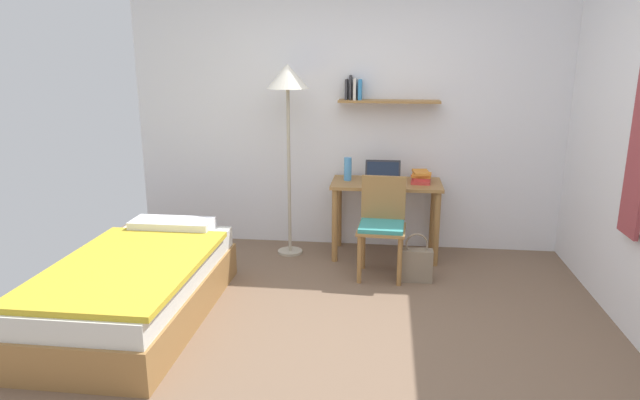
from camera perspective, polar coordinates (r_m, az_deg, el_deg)
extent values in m
plane|color=brown|center=(3.91, 1.55, -14.15)|extent=(5.28, 5.28, 0.00)
cube|color=white|center=(5.47, 3.66, 8.56)|extent=(4.40, 0.05, 2.60)
cube|color=#9E703D|center=(5.32, 7.11, 10.06)|extent=(0.95, 0.22, 0.02)
cube|color=#333338|center=(5.36, 2.75, 11.32)|extent=(0.02, 0.13, 0.19)
cube|color=#333338|center=(5.36, 3.18, 11.51)|extent=(0.02, 0.13, 0.23)
cube|color=silver|center=(5.33, 3.62, 11.33)|extent=(0.02, 0.18, 0.20)
cube|color=#3384C6|center=(5.34, 4.15, 11.27)|extent=(0.03, 0.15, 0.19)
cube|color=#9E703D|center=(4.34, -18.24, -9.83)|extent=(0.97, 1.89, 0.28)
cube|color=silver|center=(4.25, -18.48, -7.13)|extent=(0.93, 1.83, 0.16)
cube|color=gold|center=(4.12, -19.26, -6.40)|extent=(0.99, 1.55, 0.04)
cube|color=white|center=(4.84, -14.97, -2.55)|extent=(0.68, 0.28, 0.10)
cube|color=#9E703D|center=(5.24, 6.85, 1.69)|extent=(1.03, 0.54, 0.03)
cylinder|color=#9E703D|center=(5.15, 1.53, -2.66)|extent=(0.06, 0.06, 0.70)
cylinder|color=#9E703D|center=(5.15, 11.91, -2.98)|extent=(0.06, 0.06, 0.70)
cylinder|color=#9E703D|center=(5.57, 1.96, -1.31)|extent=(0.06, 0.06, 0.70)
cylinder|color=#9E703D|center=(5.57, 11.54, -1.60)|extent=(0.06, 0.06, 0.70)
cube|color=#9E703D|center=(4.79, 6.35, -3.03)|extent=(0.43, 0.42, 0.03)
cube|color=teal|center=(4.78, 6.36, -2.69)|extent=(0.39, 0.39, 0.04)
cube|color=#9E703D|center=(4.90, 6.56, 0.28)|extent=(0.39, 0.06, 0.38)
cylinder|color=#9E703D|center=(4.72, 4.08, -6.13)|extent=(0.04, 0.04, 0.42)
cylinder|color=#9E703D|center=(4.70, 8.20, -6.33)|extent=(0.04, 0.04, 0.42)
cylinder|color=#9E703D|center=(5.03, 4.47, -4.78)|extent=(0.04, 0.04, 0.42)
cylinder|color=#9E703D|center=(5.01, 8.33, -4.97)|extent=(0.04, 0.04, 0.42)
cylinder|color=#B2A893|center=(5.47, -3.10, -5.32)|extent=(0.24, 0.24, 0.02)
cylinder|color=#B2A893|center=(5.25, -3.22, 2.85)|extent=(0.03, 0.03, 1.56)
cone|color=silver|center=(5.14, -3.36, 12.62)|extent=(0.39, 0.39, 0.22)
cube|color=black|center=(5.21, 6.45, 1.86)|extent=(0.34, 0.21, 0.01)
cube|color=black|center=(5.25, 6.49, 3.05)|extent=(0.33, 0.09, 0.19)
cube|color=black|center=(5.25, 6.49, 3.01)|extent=(0.30, 0.07, 0.16)
cylinder|color=#4C99DB|center=(5.26, 2.88, 3.22)|extent=(0.07, 0.07, 0.22)
cube|color=#D13D38|center=(5.26, 10.35, 1.93)|extent=(0.19, 0.24, 0.03)
cube|color=#D13D38|center=(5.26, 10.29, 2.25)|extent=(0.17, 0.21, 0.02)
cube|color=orange|center=(5.27, 10.42, 2.54)|extent=(0.20, 0.20, 0.03)
cube|color=orange|center=(5.26, 10.37, 2.82)|extent=(0.16, 0.25, 0.02)
cube|color=gray|center=(4.84, 9.85, -6.64)|extent=(0.28, 0.12, 0.28)
torus|color=gray|center=(4.78, 9.95, -4.51)|extent=(0.19, 0.02, 0.19)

